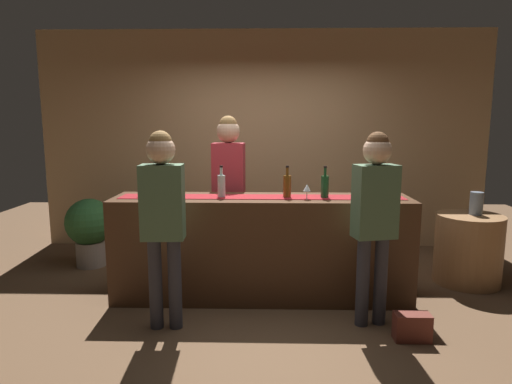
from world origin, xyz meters
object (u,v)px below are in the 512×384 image
at_px(customer_sipping, 375,209).
at_px(wine_glass_far_end, 141,186).
at_px(wine_bottle_green, 325,186).
at_px(handbag, 412,327).
at_px(customer_browsing, 163,210).
at_px(wine_glass_near_customer, 381,188).
at_px(bartender, 229,178).
at_px(round_side_table, 468,249).
at_px(wine_bottle_amber, 287,186).
at_px(potted_plant_tall, 90,227).
at_px(wine_glass_mid_counter, 307,188).
at_px(wine_bottle_clear, 221,185).
at_px(vase_on_side_table, 476,203).

bearing_deg(customer_sipping, wine_glass_far_end, 153.66).
bearing_deg(wine_bottle_green, handbag, -53.58).
bearing_deg(customer_browsing, wine_glass_near_customer, 14.82).
bearing_deg(bartender, round_side_table, -178.22).
height_order(wine_glass_far_end, bartender, bartender).
height_order(bartender, customer_browsing, bartender).
distance_m(wine_bottle_amber, wine_glass_far_end, 1.38).
distance_m(wine_glass_far_end, potted_plant_tall, 1.46).
bearing_deg(wine_glass_near_customer, handbag, -82.64).
bearing_deg(wine_glass_mid_counter, potted_plant_tall, 157.63).
bearing_deg(round_side_table, wine_glass_far_end, -171.63).
bearing_deg(wine_glass_near_customer, wine_glass_far_end, 178.84).
distance_m(wine_bottle_amber, round_side_table, 2.14).
distance_m(round_side_table, potted_plant_tall, 4.27).
height_order(wine_glass_near_customer, wine_glass_mid_counter, same).
xyz_separation_m(wine_bottle_clear, vase_on_side_table, (2.63, 0.48, -0.25)).
bearing_deg(customer_sipping, wine_bottle_amber, 129.20).
relative_size(wine_bottle_green, bartender, 0.17).
distance_m(wine_bottle_green, wine_bottle_clear, 0.98).
height_order(wine_bottle_green, vase_on_side_table, wine_bottle_green).
xyz_separation_m(wine_bottle_green, wine_glass_mid_counter, (-0.17, -0.08, -0.01)).
height_order(wine_bottle_green, bartender, bartender).
height_order(wine_bottle_green, wine_glass_far_end, wine_bottle_green).
distance_m(bartender, customer_sipping, 1.74).
relative_size(wine_bottle_amber, wine_glass_near_customer, 2.10).
bearing_deg(vase_on_side_table, wine_glass_far_end, -171.39).
height_order(round_side_table, potted_plant_tall, potted_plant_tall).
bearing_deg(handbag, wine_glass_far_end, 160.98).
xyz_separation_m(wine_glass_near_customer, customer_browsing, (-1.89, -0.59, -0.10)).
bearing_deg(bartender, wine_bottle_clear, 93.03).
relative_size(customer_browsing, vase_on_side_table, 6.84).
relative_size(wine_glass_near_customer, bartender, 0.08).
relative_size(customer_browsing, round_side_table, 2.22).
height_order(wine_glass_near_customer, vase_on_side_table, wine_glass_near_customer).
relative_size(wine_bottle_green, vase_on_side_table, 1.26).
bearing_deg(wine_glass_far_end, handbag, -19.02).
distance_m(wine_bottle_green, wine_bottle_amber, 0.35).
bearing_deg(customer_sipping, vase_on_side_table, 26.30).
xyz_separation_m(vase_on_side_table, potted_plant_tall, (-4.30, 0.43, -0.39)).
height_order(wine_bottle_green, customer_browsing, customer_browsing).
distance_m(wine_bottle_amber, potted_plant_tall, 2.55).
distance_m(bartender, vase_on_side_table, 2.63).
relative_size(vase_on_side_table, handbag, 0.86).
bearing_deg(customer_browsing, handbag, -7.45).
bearing_deg(customer_sipping, wine_glass_near_customer, 59.01).
height_order(wine_bottle_clear, round_side_table, wine_bottle_clear).
bearing_deg(handbag, round_side_table, 52.58).
distance_m(customer_sipping, round_side_table, 1.74).
relative_size(wine_glass_far_end, handbag, 0.51).
height_order(wine_bottle_amber, potted_plant_tall, wine_bottle_amber).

